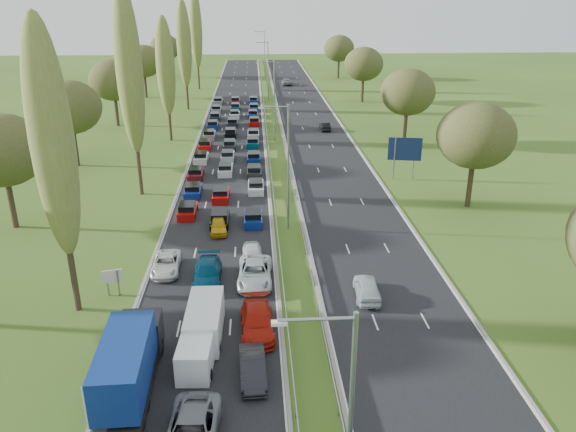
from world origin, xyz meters
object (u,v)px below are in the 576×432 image
object	(u,v)px
near_car_2	(166,264)
direction_sign	(405,151)
blue_lorry	(129,362)
white_van_rear	(198,347)
info_sign	(112,279)
white_van_front	(205,319)

from	to	relation	value
near_car_2	direction_sign	bearing A→B (deg)	40.51
blue_lorry	white_van_rear	bearing A→B (deg)	34.22
near_car_2	info_sign	size ratio (longest dim) A/B	2.27
near_car_2	white_van_rear	distance (m)	12.84
near_car_2	info_sign	xyz separation A→B (m)	(-3.41, -3.71, 0.69)
blue_lorry	info_sign	xyz separation A→B (m)	(-3.55, 11.15, -0.60)
info_sign	near_car_2	bearing A→B (deg)	47.41
near_car_2	blue_lorry	world-z (taller)	blue_lorry
white_van_front	info_sign	xyz separation A→B (m)	(-7.30, 5.64, 0.21)
blue_lorry	white_van_rear	distance (m)	4.46
white_van_rear	direction_sign	xyz separation A→B (m)	(21.72, 35.24, 2.54)
white_van_front	blue_lorry	bearing A→B (deg)	-123.04
white_van_front	white_van_rear	xyz separation A→B (m)	(-0.21, -2.95, -0.13)
blue_lorry	white_van_front	world-z (taller)	blue_lorry
near_car_2	white_van_front	distance (m)	10.13
white_van_front	info_sign	size ratio (longest dim) A/B	2.68
blue_lorry	near_car_2	bearing A→B (deg)	88.87
white_van_front	direction_sign	bearing A→B (deg)	57.55
near_car_2	info_sign	world-z (taller)	info_sign
white_van_front	white_van_rear	distance (m)	2.96
white_van_rear	direction_sign	bearing A→B (deg)	61.46
white_van_front	white_van_rear	size ratio (longest dim) A/B	1.12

